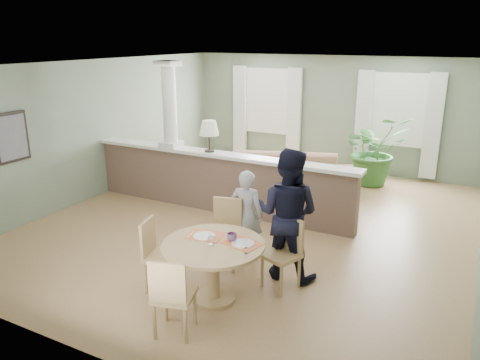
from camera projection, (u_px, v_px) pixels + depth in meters
The scene contains 12 objects.
ground at pixel (256, 222), 8.20m from camera, with size 8.00×8.00×0.00m, color tan.
room_shell at pixel (271, 114), 8.21m from camera, with size 7.02×8.02×2.71m.
pony_wall at pixel (213, 173), 8.59m from camera, with size 5.32×0.38×2.70m.
sofa at pixel (283, 177), 9.40m from camera, with size 2.83×1.11×0.83m, color #916F4F.
houseplant at pixel (374, 150), 10.11m from camera, with size 1.37×1.19×1.53m, color #2E6026.
dining_table at pixel (214, 255), 5.63m from camera, with size 1.25×1.25×0.85m.
chair_far_boy at pixel (226, 229), 6.57m from camera, with size 0.52×0.52×0.95m.
chair_far_man at pixel (285, 250), 5.99m from camera, with size 0.53×0.53×0.92m.
chair_near at pixel (172, 294), 4.94m from camera, with size 0.52×0.52×0.94m.
chair_side at pixel (157, 251), 5.92m from camera, with size 0.51×0.51×0.94m.
child_person at pixel (246, 215), 6.68m from camera, with size 0.49×0.32×1.34m, color #96969B.
man_person at pixel (288, 214), 6.13m from camera, with size 0.86×0.67×1.78m, color black.
Camera 1 is at (3.28, -6.88, 3.13)m, focal length 35.00 mm.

